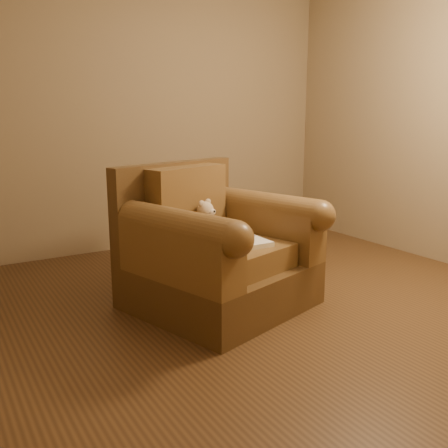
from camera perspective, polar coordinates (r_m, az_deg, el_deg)
floor at (r=3.74m, az=5.00°, el=-8.89°), size 4.00×4.00×0.00m
room at (r=3.50m, az=5.57°, el=18.21°), size 4.02×4.02×2.71m
armchair at (r=3.59m, az=-1.05°, el=-3.23°), size 1.37×1.33×1.01m
teddy_bear at (r=3.63m, az=-1.81°, el=0.14°), size 0.21×0.24×0.28m
guidebook at (r=3.38m, az=1.46°, el=-2.33°), size 0.44×0.27×0.04m
side_table at (r=4.54m, az=7.83°, el=-0.98°), size 0.41×0.41×0.58m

